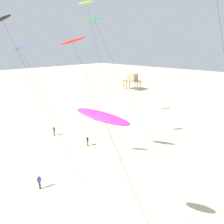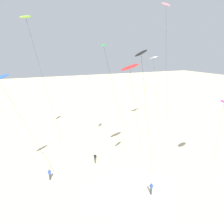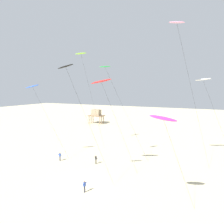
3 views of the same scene
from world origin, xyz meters
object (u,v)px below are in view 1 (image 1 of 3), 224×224
(kite_magenta, at_px, (104,118))
(kite_black, at_px, (4,24))
(stilt_house, at_px, (132,78))
(kite_flyer_middle, at_px, (39,182))
(kite_blue, at_px, (20,49))
(kite_flyer_furthest, at_px, (54,131))
(kite_flyer_nearest, at_px, (88,141))
(kite_red, at_px, (73,42))
(kite_green, at_px, (95,22))
(kite_lime, at_px, (86,4))

(kite_magenta, bearing_deg, kite_black, -179.94)
(stilt_house, bearing_deg, kite_flyer_middle, -61.72)
(kite_blue, bearing_deg, kite_flyer_furthest, 27.67)
(kite_flyer_middle, relative_size, stilt_house, 0.27)
(kite_black, relative_size, kite_flyer_furthest, 10.48)
(kite_flyer_nearest, relative_size, kite_flyer_furthest, 1.00)
(kite_flyer_middle, distance_m, kite_flyer_furthest, 13.90)
(kite_magenta, relative_size, kite_flyer_middle, 6.91)
(kite_red, xyz_separation_m, kite_flyer_furthest, (-10.86, 2.61, -14.34))
(kite_black, bearing_deg, kite_red, 71.15)
(kite_green, bearing_deg, kite_lime, 145.78)
(kite_blue, bearing_deg, kite_black, -25.79)
(kite_red, bearing_deg, kite_flyer_nearest, 130.49)
(kite_red, xyz_separation_m, kite_lime, (-11.24, 11.20, 6.59))
(kite_green, bearing_deg, kite_red, -70.44)
(kite_lime, height_order, kite_black, kite_lime)
(kite_green, height_order, kite_black, kite_green)
(kite_magenta, bearing_deg, kite_lime, 142.26)
(kite_red, height_order, kite_flyer_furthest, kite_red)
(kite_flyer_middle, bearing_deg, kite_flyer_nearest, 111.66)
(kite_black, relative_size, kite_flyer_nearest, 10.48)
(kite_magenta, bearing_deg, kite_flyer_nearest, 145.04)
(kite_magenta, relative_size, kite_green, 0.63)
(kite_flyer_furthest, bearing_deg, kite_magenta, -21.34)
(kite_lime, relative_size, kite_blue, 1.49)
(kite_red, distance_m, kite_green, 5.57)
(kite_lime, height_order, kite_blue, kite_lime)
(kite_red, distance_m, kite_flyer_furthest, 18.18)
(kite_lime, xyz_separation_m, stilt_house, (-14.85, 32.23, -17.75))
(kite_green, distance_m, stilt_house, 47.78)
(kite_magenta, bearing_deg, kite_flyer_middle, 178.88)
(kite_magenta, height_order, kite_green, kite_green)
(kite_flyer_middle, height_order, kite_flyer_furthest, same)
(kite_magenta, distance_m, kite_green, 17.68)
(kite_blue, bearing_deg, kite_green, 17.73)
(kite_lime, height_order, kite_flyer_nearest, kite_lime)
(kite_lime, distance_m, kite_flyer_furthest, 22.63)
(kite_black, xyz_separation_m, stilt_house, (-24.09, 49.30, -12.60))
(kite_red, height_order, kite_lime, kite_lime)
(stilt_house, bearing_deg, kite_magenta, -53.19)
(kite_magenta, height_order, kite_blue, kite_blue)
(kite_lime, xyz_separation_m, kite_flyer_furthest, (0.38, -8.59, -20.93))
(kite_magenta, xyz_separation_m, kite_flyer_furthest, (-21.66, 8.46, -10.04))
(kite_flyer_nearest, xyz_separation_m, kite_flyer_furthest, (-7.26, -1.60, 0.00))
(kite_magenta, xyz_separation_m, stilt_house, (-36.89, 49.29, -6.86))
(kite_lime, relative_size, stilt_house, 3.56)
(kite_flyer_middle, bearing_deg, stilt_house, 118.28)
(kite_flyer_furthest, relative_size, stilt_house, 0.27)
(kite_flyer_furthest, bearing_deg, kite_lime, 92.50)
(kite_red, relative_size, kite_flyer_middle, 9.48)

